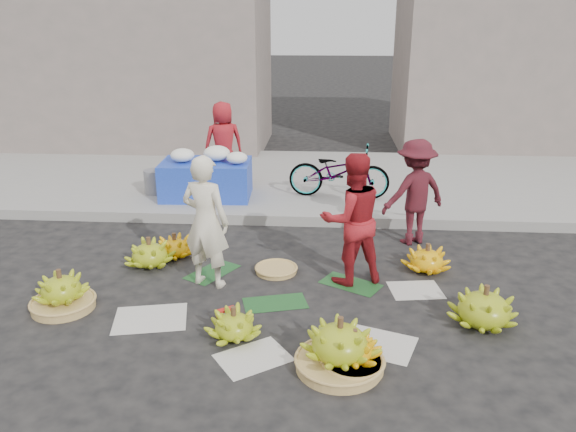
# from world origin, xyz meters

# --- Properties ---
(ground) EXTENTS (80.00, 80.00, 0.00)m
(ground) POSITION_xyz_m (0.00, 0.00, 0.00)
(ground) COLOR black
(ground) RESTS_ON ground
(curb) EXTENTS (40.00, 0.25, 0.15)m
(curb) POSITION_xyz_m (0.00, 2.20, 0.07)
(curb) COLOR gray
(curb) RESTS_ON ground
(sidewalk) EXTENTS (40.00, 4.00, 0.12)m
(sidewalk) POSITION_xyz_m (0.00, 4.30, 0.06)
(sidewalk) COLOR gray
(sidewalk) RESTS_ON ground
(building_left) EXTENTS (6.00, 3.00, 4.00)m
(building_left) POSITION_xyz_m (-4.00, 7.20, 2.00)
(building_left) COLOR gray
(building_left) RESTS_ON sidewalk
(building_right) EXTENTS (5.00, 3.00, 5.00)m
(building_right) POSITION_xyz_m (4.50, 7.70, 2.50)
(building_right) COLOR gray
(building_right) RESTS_ON sidewalk
(newspaper_scatter) EXTENTS (3.20, 1.80, 0.00)m
(newspaper_scatter) POSITION_xyz_m (0.00, -0.80, 0.00)
(newspaper_scatter) COLOR beige
(newspaper_scatter) RESTS_ON ground
(banana_leaves) EXTENTS (2.00, 1.00, 0.00)m
(banana_leaves) POSITION_xyz_m (-0.10, 0.20, 0.00)
(banana_leaves) COLOR #17451D
(banana_leaves) RESTS_ON ground
(banana_bunch_0) EXTENTS (0.69, 0.69, 0.44)m
(banana_bunch_0) POSITION_xyz_m (-2.24, -0.46, 0.19)
(banana_bunch_0) COLOR #B28B4A
(banana_bunch_0) RESTS_ON ground
(banana_bunch_1) EXTENTS (0.63, 0.63, 0.32)m
(banana_bunch_1) POSITION_xyz_m (-0.42, -0.88, 0.13)
(banana_bunch_1) COLOR #7D9C16
(banana_bunch_1) RESTS_ON ground
(banana_bunch_2) EXTENTS (0.80, 0.80, 0.49)m
(banana_bunch_2) POSITION_xyz_m (0.54, -1.31, 0.22)
(banana_bunch_2) COLOR #B28B4A
(banana_bunch_2) RESTS_ON ground
(banana_bunch_3) EXTENTS (0.56, 0.56, 0.38)m
(banana_bunch_3) POSITION_xyz_m (0.66, -1.31, 0.16)
(banana_bunch_3) COLOR #B28B4A
(banana_bunch_3) RESTS_ON ground
(banana_bunch_4) EXTENTS (0.90, 0.90, 0.42)m
(banana_bunch_4) POSITION_xyz_m (1.94, -0.49, 0.19)
(banana_bunch_4) COLOR #7D9C16
(banana_bunch_4) RESTS_ON ground
(banana_bunch_5) EXTENTS (0.57, 0.57, 0.34)m
(banana_bunch_5) POSITION_xyz_m (1.60, 0.73, 0.15)
(banana_bunch_5) COLOR yellow
(banana_bunch_5) RESTS_ON ground
(banana_bunch_6) EXTENTS (0.75, 0.75, 0.36)m
(banana_bunch_6) POSITION_xyz_m (-1.68, 0.64, 0.16)
(banana_bunch_6) COLOR #7D9C16
(banana_bunch_6) RESTS_ON ground
(banana_bunch_7) EXTENTS (0.60, 0.60, 0.31)m
(banana_bunch_7) POSITION_xyz_m (-1.45, 0.92, 0.13)
(banana_bunch_7) COLOR yellow
(banana_bunch_7) RESTS_ON ground
(basket_spare) EXTENTS (0.48, 0.48, 0.05)m
(basket_spare) POSITION_xyz_m (-0.16, 0.56, 0.03)
(basket_spare) COLOR #B28B4A
(basket_spare) RESTS_ON ground
(incense_stack) EXTENTS (0.19, 0.16, 0.08)m
(incense_stack) POSITION_xyz_m (-0.56, -0.51, 0.04)
(incense_stack) COLOR red
(incense_stack) RESTS_ON ground
(vendor_cream) EXTENTS (0.62, 0.50, 1.47)m
(vendor_cream) POSITION_xyz_m (-0.88, 0.20, 0.73)
(vendor_cream) COLOR white
(vendor_cream) RESTS_ON ground
(vendor_red) EXTENTS (0.86, 0.77, 1.47)m
(vendor_red) POSITION_xyz_m (0.69, 0.40, 0.74)
(vendor_red) COLOR red
(vendor_red) RESTS_ON ground
(man_striped) EXTENTS (1.03, 0.85, 1.38)m
(man_striped) POSITION_xyz_m (1.54, 1.61, 0.69)
(man_striped) COLOR maroon
(man_striped) RESTS_ON ground
(flower_table) EXTENTS (1.41, 0.91, 0.80)m
(flower_table) POSITION_xyz_m (-1.47, 3.01, 0.45)
(flower_table) COLOR #1C3ABA
(flower_table) RESTS_ON sidewalk
(grey_bucket) EXTENTS (0.34, 0.34, 0.38)m
(grey_bucket) POSITION_xyz_m (-2.35, 3.15, 0.31)
(grey_bucket) COLOR slate
(grey_bucket) RESTS_ON sidewalk
(flower_vendor) EXTENTS (0.79, 0.67, 1.37)m
(flower_vendor) POSITION_xyz_m (-1.35, 3.91, 0.81)
(flower_vendor) COLOR red
(flower_vendor) RESTS_ON sidewalk
(bicycle) EXTENTS (0.69, 1.61, 0.83)m
(bicycle) POSITION_xyz_m (0.60, 3.14, 0.53)
(bicycle) COLOR gray
(bicycle) RESTS_ON sidewalk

